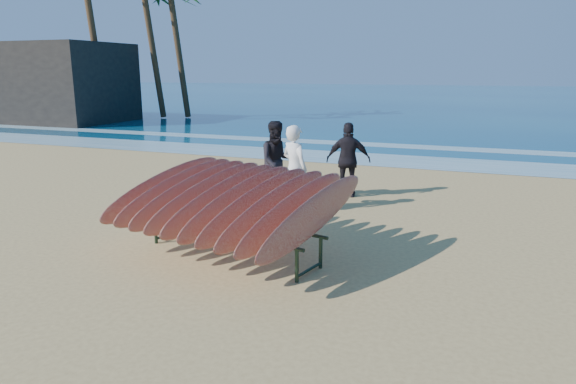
{
  "coord_description": "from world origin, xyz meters",
  "views": [
    {
      "loc": [
        2.96,
        -7.07,
        2.95
      ],
      "look_at": [
        0.0,
        0.8,
        0.95
      ],
      "focal_mm": 32.0,
      "sensor_mm": 36.0,
      "label": 1
    }
  ],
  "objects_px": {
    "surfboard_rack": "(231,201)",
    "person_dark_a": "(278,161)",
    "person_white": "(295,169)",
    "person_dark_b": "(348,160)",
    "building": "(41,83)"
  },
  "relations": [
    {
      "from": "building",
      "to": "person_dark_b",
      "type": "bearing_deg",
      "value": -29.22
    },
    {
      "from": "person_white",
      "to": "person_dark_a",
      "type": "bearing_deg",
      "value": -18.72
    },
    {
      "from": "person_dark_a",
      "to": "person_dark_b",
      "type": "xyz_separation_m",
      "value": [
        1.43,
        0.92,
        -0.03
      ]
    },
    {
      "from": "person_dark_a",
      "to": "person_dark_b",
      "type": "bearing_deg",
      "value": -4.57
    },
    {
      "from": "person_dark_a",
      "to": "building",
      "type": "bearing_deg",
      "value": 110.06
    },
    {
      "from": "surfboard_rack",
      "to": "person_white",
      "type": "xyz_separation_m",
      "value": [
        0.02,
        2.91,
        0.0
      ]
    },
    {
      "from": "surfboard_rack",
      "to": "building",
      "type": "height_order",
      "value": "building"
    },
    {
      "from": "surfboard_rack",
      "to": "person_dark_a",
      "type": "distance_m",
      "value": 3.7
    },
    {
      "from": "surfboard_rack",
      "to": "person_dark_a",
      "type": "bearing_deg",
      "value": 114.44
    },
    {
      "from": "person_white",
      "to": "building",
      "type": "height_order",
      "value": "building"
    },
    {
      "from": "surfboard_rack",
      "to": "building",
      "type": "xyz_separation_m",
      "value": [
        -20.91,
        16.68,
        1.3
      ]
    },
    {
      "from": "person_dark_b",
      "to": "building",
      "type": "relative_size",
      "value": 0.18
    },
    {
      "from": "surfboard_rack",
      "to": "person_dark_a",
      "type": "relative_size",
      "value": 2.06
    },
    {
      "from": "person_white",
      "to": "person_dark_b",
      "type": "bearing_deg",
      "value": -86.43
    },
    {
      "from": "person_dark_b",
      "to": "surfboard_rack",
      "type": "bearing_deg",
      "value": 68.74
    }
  ]
}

